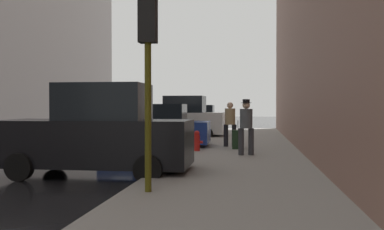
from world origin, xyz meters
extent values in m
plane|color=black|center=(0.00, 0.00, 0.00)|extent=(120.00, 120.00, 0.00)
cube|color=gray|center=(6.00, 0.00, 0.07)|extent=(4.00, 40.00, 0.15)
cube|color=black|center=(2.60, -0.61, 0.82)|extent=(4.64, 1.93, 1.10)
cube|color=black|center=(2.80, -0.60, 1.80)|extent=(2.10, 1.60, 0.90)
cylinder|color=black|center=(1.09, 0.28, 0.32)|extent=(0.64, 0.23, 0.64)
cylinder|color=black|center=(1.12, -1.56, 0.32)|extent=(0.64, 0.23, 0.64)
cylinder|color=black|center=(4.08, 0.34, 0.32)|extent=(0.64, 0.23, 0.64)
cylinder|color=black|center=(4.11, -1.50, 0.32)|extent=(0.64, 0.23, 0.64)
cube|color=navy|center=(2.60, 5.85, 0.69)|extent=(4.25, 1.96, 0.84)
cube|color=black|center=(2.80, 5.85, 1.44)|extent=(1.93, 1.62, 0.70)
cylinder|color=black|center=(1.21, 6.73, 0.32)|extent=(0.65, 0.24, 0.64)
cylinder|color=black|center=(1.26, 4.89, 0.32)|extent=(0.65, 0.24, 0.64)
cylinder|color=black|center=(3.94, 6.81, 0.32)|extent=(0.65, 0.24, 0.64)
cylinder|color=black|center=(3.99, 4.97, 0.32)|extent=(0.65, 0.24, 0.64)
cube|color=silver|center=(2.60, 11.87, 0.82)|extent=(4.65, 1.97, 1.10)
cube|color=black|center=(2.80, 11.86, 1.80)|extent=(2.11, 1.62, 0.90)
cylinder|color=black|center=(1.13, 12.83, 0.32)|extent=(0.65, 0.24, 0.64)
cylinder|color=black|center=(1.08, 10.99, 0.32)|extent=(0.65, 0.24, 0.64)
cylinder|color=black|center=(4.12, 12.75, 0.32)|extent=(0.65, 0.24, 0.64)
cylinder|color=black|center=(4.07, 10.91, 0.32)|extent=(0.65, 0.24, 0.64)
cube|color=slate|center=(2.60, 18.23, 0.69)|extent=(4.22, 1.88, 0.84)
cube|color=black|center=(2.80, 18.23, 1.44)|extent=(1.90, 1.58, 0.70)
cylinder|color=black|center=(1.23, 19.14, 0.32)|extent=(0.64, 0.23, 0.64)
cylinder|color=black|center=(1.24, 17.30, 0.32)|extent=(0.64, 0.23, 0.64)
cylinder|color=black|center=(3.96, 19.16, 0.32)|extent=(0.64, 0.23, 0.64)
cylinder|color=black|center=(3.97, 17.32, 0.32)|extent=(0.64, 0.23, 0.64)
cylinder|color=red|center=(4.45, 4.15, 0.43)|extent=(0.22, 0.22, 0.55)
sphere|color=red|center=(4.45, 4.15, 0.76)|extent=(0.20, 0.20, 0.20)
cylinder|color=red|center=(4.29, 4.15, 0.45)|extent=(0.10, 0.09, 0.09)
cylinder|color=red|center=(4.61, 4.15, 0.45)|extent=(0.10, 0.09, 0.09)
cylinder|color=#514C0F|center=(4.50, -3.03, 1.95)|extent=(0.12, 0.12, 3.60)
cube|color=black|center=(4.50, -3.03, 3.30)|extent=(0.32, 0.24, 0.90)
sphere|color=red|center=(4.50, -2.90, 3.58)|extent=(0.14, 0.14, 0.14)
sphere|color=yellow|center=(4.50, -2.90, 3.30)|extent=(0.14, 0.14, 0.14)
sphere|color=green|center=(4.50, -2.90, 3.02)|extent=(0.14, 0.14, 0.14)
cylinder|color=black|center=(5.35, 5.94, 0.57)|extent=(0.19, 0.19, 0.85)
cylinder|color=black|center=(5.67, 5.92, 0.57)|extent=(0.19, 0.19, 0.85)
cylinder|color=tan|center=(5.51, 5.93, 1.31)|extent=(0.42, 0.42, 0.62)
sphere|color=beige|center=(5.51, 5.93, 1.74)|extent=(0.24, 0.24, 0.24)
cylinder|color=#333338|center=(6.33, 3.14, 0.57)|extent=(0.21, 0.21, 0.85)
cylinder|color=#333338|center=(6.02, 3.08, 0.57)|extent=(0.21, 0.21, 0.85)
cylinder|color=#4C5156|center=(6.17, 3.11, 1.31)|extent=(0.47, 0.47, 0.62)
sphere|color=beige|center=(6.17, 3.11, 1.74)|extent=(0.24, 0.24, 0.24)
cylinder|color=black|center=(6.17, 3.11, 1.81)|extent=(0.34, 0.34, 0.02)
cylinder|color=black|center=(6.17, 3.11, 1.87)|extent=(0.23, 0.23, 0.11)
cube|color=black|center=(5.84, 5.15, 0.49)|extent=(0.39, 0.58, 0.68)
cylinder|color=#333333|center=(5.84, 5.15, 1.01)|extent=(0.02, 0.02, 0.36)
camera|label=1|loc=(6.38, -10.59, 1.70)|focal=40.00mm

